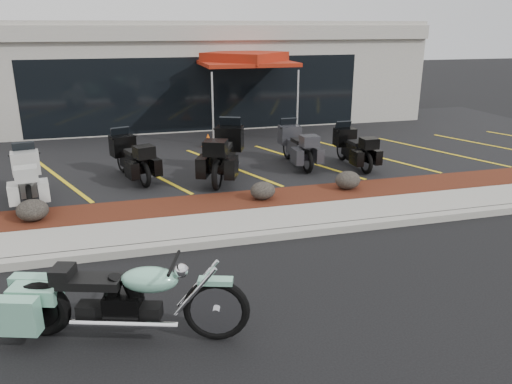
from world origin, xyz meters
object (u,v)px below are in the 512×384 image
object	(u,v)px
touring_white	(26,168)
popup_canopy	(245,60)
traffic_cone	(208,141)
hero_cruiser	(216,301)

from	to	relation	value
touring_white	popup_canopy	world-z (taller)	popup_canopy
traffic_cone	popup_canopy	bearing A→B (deg)	44.76
traffic_cone	touring_white	bearing A→B (deg)	-145.12
traffic_cone	popup_canopy	world-z (taller)	popup_canopy
hero_cruiser	popup_canopy	xyz separation A→B (m)	(3.29, 11.55, 2.16)
popup_canopy	traffic_cone	bearing A→B (deg)	-155.47
touring_white	popup_canopy	bearing A→B (deg)	-61.66
hero_cruiser	popup_canopy	distance (m)	12.20
popup_canopy	touring_white	bearing A→B (deg)	-162.57
hero_cruiser	popup_canopy	bearing A→B (deg)	92.07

